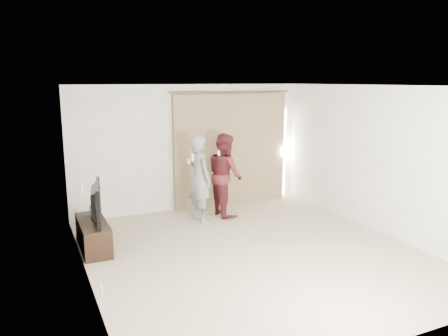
{
  "coord_description": "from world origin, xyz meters",
  "views": [
    {
      "loc": [
        -3.14,
        -5.72,
        2.68
      ],
      "look_at": [
        0.05,
        1.2,
        1.14
      ],
      "focal_mm": 35.0,
      "sensor_mm": 36.0,
      "label": 1
    }
  ],
  "objects_px": {
    "tv": "(91,203)",
    "person_woman": "(225,175)",
    "tv_console": "(93,235)",
    "person_man": "(200,179)"
  },
  "relations": [
    {
      "from": "tv_console",
      "to": "tv",
      "type": "distance_m",
      "value": 0.54
    },
    {
      "from": "tv_console",
      "to": "tv",
      "type": "relative_size",
      "value": 1.12
    },
    {
      "from": "tv",
      "to": "person_man",
      "type": "relative_size",
      "value": 0.64
    },
    {
      "from": "tv",
      "to": "person_woman",
      "type": "distance_m",
      "value": 2.81
    },
    {
      "from": "tv_console",
      "to": "person_man",
      "type": "height_order",
      "value": "person_man"
    },
    {
      "from": "tv",
      "to": "person_woman",
      "type": "xyz_separation_m",
      "value": [
        2.7,
        0.77,
        0.06
      ]
    },
    {
      "from": "person_man",
      "to": "tv_console",
      "type": "bearing_deg",
      "value": -163.64
    },
    {
      "from": "tv_console",
      "to": "person_man",
      "type": "distance_m",
      "value": 2.27
    },
    {
      "from": "tv",
      "to": "person_man",
      "type": "distance_m",
      "value": 2.19
    },
    {
      "from": "person_woman",
      "to": "tv_console",
      "type": "bearing_deg",
      "value": -164.15
    }
  ]
}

